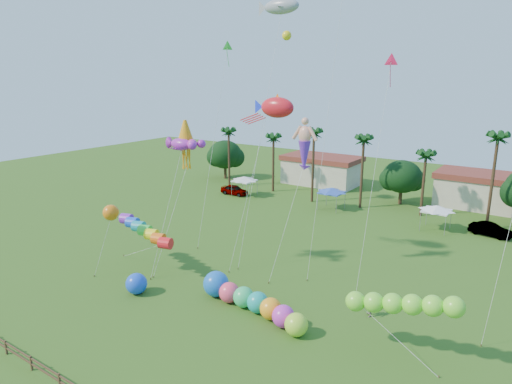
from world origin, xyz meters
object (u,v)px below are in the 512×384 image
Objects in this scene: caterpillar_inflatable at (250,300)px; car_a at (234,190)px; spectator_b at (369,306)px; car_b at (490,230)px; blue_ball at (136,284)px.

car_a is at bearing 137.95° from caterpillar_inflatable.
caterpillar_inflatable reaches higher than car_a.
caterpillar_inflatable reaches higher than spectator_b.
blue_ball is at bearing 155.74° from car_b.
caterpillar_inflatable is at bearing -92.07° from spectator_b.
blue_ball is (-9.54, -3.01, -0.01)m from caterpillar_inflatable.
caterpillar_inflatable reaches higher than blue_ball.
blue_ball is (-17.51, -7.48, 0.08)m from spectator_b.
car_b is 32.30m from caterpillar_inflatable.
car_b is (35.48, 1.67, -0.01)m from car_a.
spectator_b is 0.15× the size of caterpillar_inflatable.
car_a is 0.98× the size of car_b.
caterpillar_inflatable is (22.66, -27.98, 0.14)m from car_a.
car_b is 2.53× the size of blue_ball.
caterpillar_inflatable is 5.89× the size of blue_ball.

